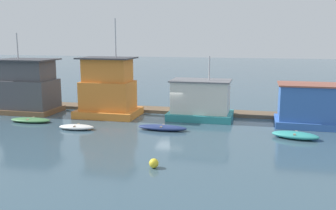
{
  "coord_description": "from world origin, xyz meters",
  "views": [
    {
      "loc": [
        7.48,
        -31.63,
        7.16
      ],
      "look_at": [
        0.0,
        -1.0,
        1.4
      ],
      "focal_mm": 40.0,
      "sensor_mm": 36.0,
      "label": 1
    }
  ],
  "objects_px": {
    "dinghy_green": "(31,120)",
    "dinghy_teal": "(295,135)",
    "houseboat_blue": "(319,106)",
    "houseboat_orange": "(108,91)",
    "houseboat_teal": "(201,101)",
    "dinghy_navy": "(162,128)",
    "houseboat_brown": "(28,88)",
    "dinghy_white": "(76,127)",
    "mooring_post_centre": "(222,110)",
    "buoy_yellow": "(154,163)"
  },
  "relations": [
    {
      "from": "dinghy_green",
      "to": "dinghy_teal",
      "type": "distance_m",
      "value": 21.48
    },
    {
      "from": "houseboat_blue",
      "to": "dinghy_green",
      "type": "distance_m",
      "value": 23.97
    },
    {
      "from": "houseboat_orange",
      "to": "houseboat_teal",
      "type": "relative_size",
      "value": 1.56
    },
    {
      "from": "dinghy_navy",
      "to": "dinghy_green",
      "type": "bearing_deg",
      "value": 179.68
    },
    {
      "from": "houseboat_teal",
      "to": "dinghy_navy",
      "type": "xyz_separation_m",
      "value": [
        -2.24,
        -4.76,
        -1.43
      ]
    },
    {
      "from": "houseboat_brown",
      "to": "dinghy_green",
      "type": "bearing_deg",
      "value": -55.55
    },
    {
      "from": "dinghy_white",
      "to": "mooring_post_centre",
      "type": "xyz_separation_m",
      "value": [
        10.62,
        7.16,
        0.46
      ]
    },
    {
      "from": "dinghy_green",
      "to": "mooring_post_centre",
      "type": "xyz_separation_m",
      "value": [
        15.65,
        5.73,
        0.47
      ]
    },
    {
      "from": "houseboat_teal",
      "to": "dinghy_white",
      "type": "height_order",
      "value": "houseboat_teal"
    },
    {
      "from": "houseboat_blue",
      "to": "dinghy_navy",
      "type": "relative_size",
      "value": 1.73
    },
    {
      "from": "houseboat_brown",
      "to": "dinghy_green",
      "type": "height_order",
      "value": "houseboat_brown"
    },
    {
      "from": "dinghy_white",
      "to": "buoy_yellow",
      "type": "relative_size",
      "value": 5.42
    },
    {
      "from": "houseboat_blue",
      "to": "mooring_post_centre",
      "type": "height_order",
      "value": "houseboat_blue"
    },
    {
      "from": "houseboat_brown",
      "to": "dinghy_navy",
      "type": "xyz_separation_m",
      "value": [
        14.2,
        -3.8,
        -2.15
      ]
    },
    {
      "from": "mooring_post_centre",
      "to": "buoy_yellow",
      "type": "relative_size",
      "value": 2.44
    },
    {
      "from": "dinghy_white",
      "to": "dinghy_navy",
      "type": "distance_m",
      "value": 6.76
    },
    {
      "from": "houseboat_orange",
      "to": "buoy_yellow",
      "type": "relative_size",
      "value": 16.37
    },
    {
      "from": "houseboat_orange",
      "to": "houseboat_blue",
      "type": "distance_m",
      "value": 18.06
    },
    {
      "from": "houseboat_brown",
      "to": "buoy_yellow",
      "type": "xyz_separation_m",
      "value": [
        15.88,
        -12.15,
        -2.09
      ]
    },
    {
      "from": "dinghy_green",
      "to": "dinghy_navy",
      "type": "height_order",
      "value": "dinghy_navy"
    },
    {
      "from": "dinghy_navy",
      "to": "dinghy_teal",
      "type": "height_order",
      "value": "dinghy_teal"
    },
    {
      "from": "dinghy_green",
      "to": "dinghy_teal",
      "type": "height_order",
      "value": "dinghy_teal"
    },
    {
      "from": "dinghy_navy",
      "to": "dinghy_teal",
      "type": "distance_m",
      "value": 9.84
    },
    {
      "from": "houseboat_brown",
      "to": "dinghy_teal",
      "type": "relative_size",
      "value": 2.16
    },
    {
      "from": "dinghy_white",
      "to": "dinghy_teal",
      "type": "height_order",
      "value": "dinghy_teal"
    },
    {
      "from": "houseboat_brown",
      "to": "houseboat_orange",
      "type": "xyz_separation_m",
      "value": [
        8.08,
        0.15,
        0.01
      ]
    },
    {
      "from": "dinghy_white",
      "to": "dinghy_navy",
      "type": "height_order",
      "value": "dinghy_navy"
    },
    {
      "from": "dinghy_teal",
      "to": "buoy_yellow",
      "type": "bearing_deg",
      "value": -134.6
    },
    {
      "from": "houseboat_orange",
      "to": "mooring_post_centre",
      "type": "relative_size",
      "value": 6.71
    },
    {
      "from": "buoy_yellow",
      "to": "houseboat_teal",
      "type": "bearing_deg",
      "value": 87.54
    },
    {
      "from": "dinghy_white",
      "to": "buoy_yellow",
      "type": "bearing_deg",
      "value": -40.1
    },
    {
      "from": "dinghy_green",
      "to": "dinghy_navy",
      "type": "relative_size",
      "value": 0.94
    },
    {
      "from": "dinghy_navy",
      "to": "buoy_yellow",
      "type": "xyz_separation_m",
      "value": [
        1.68,
        -8.35,
        0.06
      ]
    },
    {
      "from": "houseboat_brown",
      "to": "houseboat_teal",
      "type": "bearing_deg",
      "value": 3.34
    },
    {
      "from": "dinghy_teal",
      "to": "houseboat_orange",
      "type": "bearing_deg",
      "value": 165.82
    },
    {
      "from": "dinghy_teal",
      "to": "dinghy_green",
      "type": "bearing_deg",
      "value": 179.61
    },
    {
      "from": "houseboat_orange",
      "to": "dinghy_white",
      "type": "bearing_deg",
      "value": -95.31
    },
    {
      "from": "houseboat_teal",
      "to": "dinghy_navy",
      "type": "relative_size",
      "value": 1.44
    },
    {
      "from": "houseboat_teal",
      "to": "mooring_post_centre",
      "type": "bearing_deg",
      "value": 30.38
    },
    {
      "from": "buoy_yellow",
      "to": "houseboat_brown",
      "type": "bearing_deg",
      "value": 142.58
    },
    {
      "from": "houseboat_brown",
      "to": "buoy_yellow",
      "type": "bearing_deg",
      "value": -37.42
    },
    {
      "from": "houseboat_orange",
      "to": "houseboat_teal",
      "type": "bearing_deg",
      "value": 5.51
    },
    {
      "from": "houseboat_teal",
      "to": "mooring_post_centre",
      "type": "xyz_separation_m",
      "value": [
        1.76,
        1.03,
        -0.99
      ]
    },
    {
      "from": "dinghy_green",
      "to": "buoy_yellow",
      "type": "bearing_deg",
      "value": -32.29
    },
    {
      "from": "houseboat_blue",
      "to": "dinghy_navy",
      "type": "xyz_separation_m",
      "value": [
        -11.92,
        -4.22,
        -1.46
      ]
    },
    {
      "from": "houseboat_blue",
      "to": "dinghy_white",
      "type": "height_order",
      "value": "houseboat_blue"
    },
    {
      "from": "houseboat_blue",
      "to": "buoy_yellow",
      "type": "xyz_separation_m",
      "value": [
        -10.24,
        -12.57,
        -1.41
      ]
    },
    {
      "from": "houseboat_teal",
      "to": "buoy_yellow",
      "type": "height_order",
      "value": "houseboat_teal"
    },
    {
      "from": "houseboat_brown",
      "to": "houseboat_blue",
      "type": "height_order",
      "value": "houseboat_brown"
    },
    {
      "from": "dinghy_teal",
      "to": "mooring_post_centre",
      "type": "relative_size",
      "value": 2.67
    }
  ]
}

